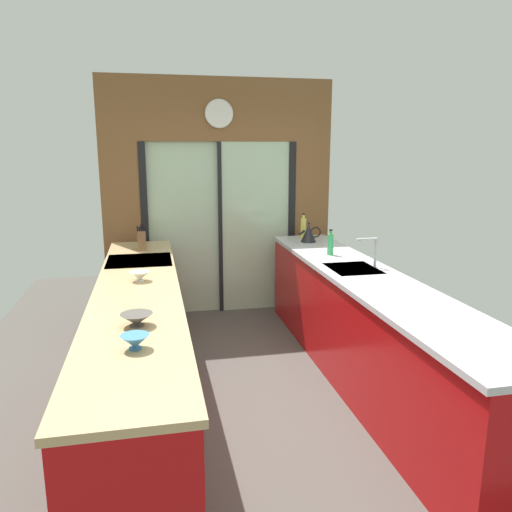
# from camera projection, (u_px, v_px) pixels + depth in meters

# --- Properties ---
(ground_plane) EXTENTS (5.04, 7.60, 0.02)m
(ground_plane) POSITION_uv_depth(u_px,v_px,m) (250.00, 376.00, 4.29)
(ground_plane) COLOR #4C4742
(back_wall_unit) EXTENTS (2.64, 0.12, 2.70)m
(back_wall_unit) POSITION_uv_depth(u_px,v_px,m) (219.00, 184.00, 5.68)
(back_wall_unit) COLOR brown
(back_wall_unit) RESTS_ON ground_plane
(left_counter_run) EXTENTS (0.62, 3.80, 0.92)m
(left_counter_run) POSITION_uv_depth(u_px,v_px,m) (140.00, 355.00, 3.56)
(left_counter_run) COLOR #AD0C0F
(left_counter_run) RESTS_ON ground_plane
(right_counter_run) EXTENTS (0.62, 3.80, 0.92)m
(right_counter_run) POSITION_uv_depth(u_px,v_px,m) (365.00, 329.00, 4.09)
(right_counter_run) COLOR #AD0C0F
(right_counter_run) RESTS_ON ground_plane
(sink_faucet) EXTENTS (0.19, 0.02, 0.26)m
(sink_faucet) POSITION_uv_depth(u_px,v_px,m) (372.00, 248.00, 4.22)
(sink_faucet) COLOR #B7BABC
(sink_faucet) RESTS_ON right_counter_run
(oven_range) EXTENTS (0.60, 0.60, 0.92)m
(oven_range) POSITION_uv_depth(u_px,v_px,m) (142.00, 308.00, 4.63)
(oven_range) COLOR #B7BABC
(oven_range) RESTS_ON ground_plane
(mixing_bowl_near) EXTENTS (0.15, 0.15, 0.08)m
(mixing_bowl_near) POSITION_uv_depth(u_px,v_px,m) (135.00, 341.00, 2.52)
(mixing_bowl_near) COLOR teal
(mixing_bowl_near) RESTS_ON left_counter_run
(mixing_bowl_mid) EXTENTS (0.19, 0.19, 0.07)m
(mixing_bowl_mid) POSITION_uv_depth(u_px,v_px,m) (137.00, 319.00, 2.85)
(mixing_bowl_mid) COLOR #514C47
(mixing_bowl_mid) RESTS_ON left_counter_run
(mixing_bowl_far) EXTENTS (0.15, 0.15, 0.08)m
(mixing_bowl_far) POSITION_uv_depth(u_px,v_px,m) (140.00, 276.00, 3.81)
(mixing_bowl_far) COLOR silver
(mixing_bowl_far) RESTS_ON left_counter_run
(knife_block) EXTENTS (0.09, 0.14, 0.26)m
(knife_block) POSITION_uv_depth(u_px,v_px,m) (142.00, 240.00, 4.97)
(knife_block) COLOR brown
(knife_block) RESTS_ON left_counter_run
(kettle) EXTENTS (0.26, 0.17, 0.22)m
(kettle) POSITION_uv_depth(u_px,v_px,m) (309.00, 233.00, 5.40)
(kettle) COLOR black
(kettle) RESTS_ON right_counter_run
(soap_bottle_near) EXTENTS (0.06, 0.06, 0.25)m
(soap_bottle_near) POSITION_uv_depth(u_px,v_px,m) (330.00, 244.00, 4.74)
(soap_bottle_near) COLOR #339E56
(soap_bottle_near) RESTS_ON right_counter_run
(soap_bottle_far) EXTENTS (0.06, 0.06, 0.29)m
(soap_bottle_far) POSITION_uv_depth(u_px,v_px,m) (303.00, 228.00, 5.57)
(soap_bottle_far) COLOR #D1CC4C
(soap_bottle_far) RESTS_ON right_counter_run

